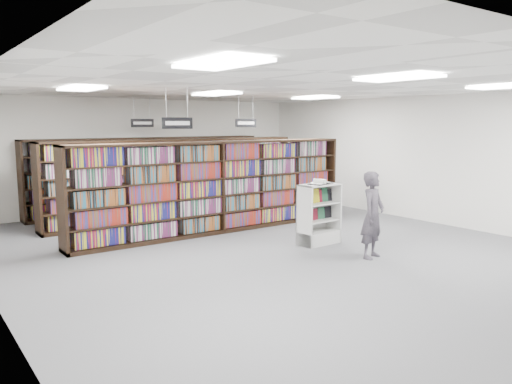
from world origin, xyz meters
TOP-DOWN VIEW (x-y plane):
  - floor at (0.00, 0.00)m, footprint 12.00×12.00m
  - ceiling at (0.00, 0.00)m, footprint 10.00×12.00m
  - wall_back at (0.00, 6.00)m, footprint 10.00×0.10m
  - wall_right at (5.00, 0.00)m, footprint 0.10×12.00m
  - bookshelf_row_near at (0.00, 2.00)m, footprint 7.00×0.60m
  - bookshelf_row_mid at (0.00, 4.00)m, footprint 7.00×0.60m
  - bookshelf_row_far at (0.00, 5.70)m, footprint 7.00×0.60m
  - aisle_sign_left at (-1.50, 1.00)m, footprint 0.65×0.02m
  - aisle_sign_right at (1.50, 3.00)m, footprint 0.65×0.02m
  - aisle_sign_center at (-0.50, 5.00)m, footprint 0.65×0.02m
  - troffer_front_left at (-3.00, -3.00)m, footprint 0.60×1.20m
  - troffer_front_center at (0.00, -3.00)m, footprint 0.60×1.20m
  - troffer_front_right at (3.00, -3.00)m, footprint 0.60×1.20m
  - troffer_back_left at (-3.00, 2.00)m, footprint 0.60×1.20m
  - troffer_back_center at (0.00, 2.00)m, footprint 0.60×1.20m
  - troffer_back_right at (3.00, 2.00)m, footprint 0.60×1.20m
  - endcap_display at (1.09, -0.21)m, footprint 0.92×0.49m
  - open_book at (1.10, -0.26)m, footprint 0.59×0.43m
  - shopper at (1.15, -1.64)m, footprint 0.68×0.55m

SIDE VIEW (x-z plane):
  - floor at x=0.00m, z-range 0.00..0.00m
  - endcap_display at x=1.09m, z-range -0.18..1.08m
  - shopper at x=1.15m, z-range 0.00..1.63m
  - bookshelf_row_near at x=0.00m, z-range 0.00..2.10m
  - bookshelf_row_mid at x=0.00m, z-range 0.00..2.10m
  - bookshelf_row_far at x=0.00m, z-range 0.00..2.10m
  - open_book at x=1.10m, z-range 1.23..1.36m
  - wall_back at x=0.00m, z-range 0.00..3.20m
  - wall_right at x=5.00m, z-range 0.00..3.20m
  - aisle_sign_left at x=-1.50m, z-range 2.13..2.93m
  - aisle_sign_right at x=1.50m, z-range 2.13..2.93m
  - aisle_sign_center at x=-0.50m, z-range 2.13..2.93m
  - troffer_front_left at x=-3.00m, z-range 3.14..3.18m
  - troffer_front_center at x=0.00m, z-range 3.14..3.18m
  - troffer_front_right at x=3.00m, z-range 3.14..3.18m
  - troffer_back_left at x=-3.00m, z-range 3.14..3.18m
  - troffer_back_center at x=0.00m, z-range 3.14..3.18m
  - troffer_back_right at x=3.00m, z-range 3.14..3.18m
  - ceiling at x=0.00m, z-range 3.15..3.25m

